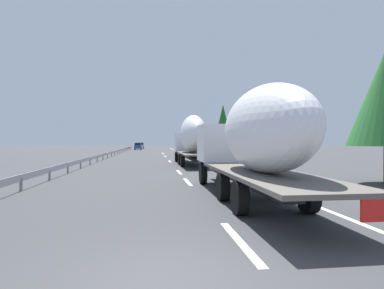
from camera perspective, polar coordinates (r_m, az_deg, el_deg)
ground_plane at (r=45.13m, az=-6.84°, el=-2.26°), size 260.00×260.00×0.00m
lane_stripe_0 at (r=7.67m, az=8.34°, el=-16.45°), size 3.20×0.20×0.01m
lane_stripe_1 at (r=18.02m, az=-0.77°, el=-6.57°), size 3.20×0.20×0.01m
lane_stripe_2 at (r=23.63m, az=-2.28°, el=-4.86°), size 3.20×0.20×0.01m
lane_stripe_3 at (r=36.08m, az=-3.92°, el=-2.97°), size 3.20×0.20×0.01m
lane_stripe_4 at (r=48.02m, az=-4.70°, el=-2.08°), size 3.20×0.20×0.01m
lane_stripe_5 at (r=62.13m, az=-5.23°, el=-1.47°), size 3.20×0.20×0.01m
lane_stripe_6 at (r=57.00m, az=-5.07°, el=-1.66°), size 3.20×0.20×0.01m
edge_line_right at (r=50.44m, az=-0.59°, el=-1.95°), size 110.00×0.20×0.01m
truck_lead at (r=31.04m, az=-0.09°, el=1.26°), size 13.76×2.55×4.63m
truck_trailing at (r=12.45m, az=10.49°, el=1.07°), size 13.28×2.55×4.10m
car_silver_hatch at (r=98.51m, az=-8.93°, el=-0.18°), size 4.11×1.72×1.78m
car_blue_sedan at (r=85.20m, az=-9.47°, el=-0.30°), size 4.78×1.79×1.81m
road_sign at (r=51.55m, az=0.61°, el=0.67°), size 0.10×0.90×3.35m
tree_1 at (r=49.55m, az=5.46°, el=3.57°), size 2.87×2.87×7.79m
tree_2 at (r=79.53m, az=0.63°, el=2.43°), size 2.98×2.98×7.66m
tree_3 at (r=83.82m, az=0.14°, el=1.67°), size 2.63×2.63×6.23m
guardrail_median at (r=48.46m, az=-13.96°, el=-1.39°), size 94.00×0.10×0.76m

